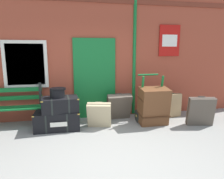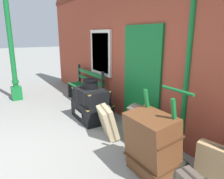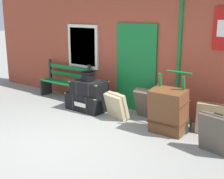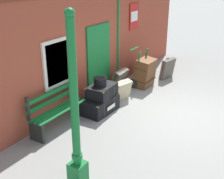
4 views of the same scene
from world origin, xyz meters
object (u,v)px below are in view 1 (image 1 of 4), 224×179
(platform_bench, at_px, (7,108))
(large_brown_trunk, at_px, (153,106))
(suitcase_slate, at_px, (119,106))
(porters_trolley, at_px, (150,111))
(round_hatbox, at_px, (57,92))
(steamer_trunk_base, at_px, (58,119))
(steamer_trunk_middle, at_px, (60,104))
(suitcase_olive, at_px, (201,111))
(suitcase_umber, at_px, (99,115))
(suitcase_oxblood, at_px, (171,105))

(platform_bench, relative_size, large_brown_trunk, 1.73)
(large_brown_trunk, distance_m, suitcase_slate, 0.92)
(porters_trolley, bearing_deg, round_hatbox, 179.90)
(steamer_trunk_base, height_order, large_brown_trunk, large_brown_trunk)
(platform_bench, bearing_deg, suitcase_slate, -1.31)
(steamer_trunk_middle, relative_size, suitcase_olive, 1.17)
(round_hatbox, bearing_deg, porters_trolley, -0.10)
(suitcase_slate, bearing_deg, porters_trolley, -25.67)
(steamer_trunk_middle, bearing_deg, large_brown_trunk, -4.11)
(round_hatbox, xyz_separation_m, porters_trolley, (2.25, -0.00, -0.59))
(suitcase_umber, bearing_deg, suitcase_olive, -9.34)
(porters_trolley, bearing_deg, suitcase_oxblood, 21.96)
(suitcase_umber, bearing_deg, steamer_trunk_base, 172.56)
(steamer_trunk_base, xyz_separation_m, large_brown_trunk, (2.27, -0.20, 0.25))
(suitcase_oxblood, bearing_deg, large_brown_trunk, -147.04)
(porters_trolley, bearing_deg, steamer_trunk_middle, -179.57)
(suitcase_olive, bearing_deg, suitcase_oxblood, 115.05)
(large_brown_trunk, relative_size, suitcase_umber, 1.51)
(platform_bench, bearing_deg, suitcase_oxblood, -1.80)
(platform_bench, distance_m, suitcase_olive, 4.62)
(porters_trolley, distance_m, suitcase_olive, 1.19)
(large_brown_trunk, relative_size, suitcase_slate, 1.33)
(platform_bench, distance_m, suitcase_slate, 2.72)
(suitcase_umber, height_order, suitcase_olive, suitcase_olive)
(suitcase_slate, bearing_deg, round_hatbox, -166.91)
(round_hatbox, bearing_deg, suitcase_olive, -8.51)
(steamer_trunk_base, relative_size, steamer_trunk_middle, 1.21)
(porters_trolley, xyz_separation_m, suitcase_slate, (-0.74, 0.35, 0.08))
(suitcase_slate, bearing_deg, large_brown_trunk, -35.63)
(large_brown_trunk, bearing_deg, suitcase_umber, 176.75)
(steamer_trunk_middle, xyz_separation_m, porters_trolley, (2.20, 0.02, -0.31))
(steamer_trunk_base, bearing_deg, porters_trolley, -0.63)
(platform_bench, height_order, large_brown_trunk, platform_bench)
(steamer_trunk_base, distance_m, suitcase_oxblood, 3.00)
(porters_trolley, relative_size, suitcase_olive, 1.65)
(steamer_trunk_middle, distance_m, suitcase_umber, 0.93)
(porters_trolley, distance_m, suitcase_umber, 1.32)
(platform_bench, height_order, steamer_trunk_middle, platform_bench)
(steamer_trunk_base, xyz_separation_m, suitcase_umber, (0.95, -0.12, 0.09))
(round_hatbox, relative_size, suitcase_umber, 0.58)
(steamer_trunk_middle, relative_size, round_hatbox, 2.40)
(large_brown_trunk, relative_size, suitcase_oxblood, 1.39)
(steamer_trunk_base, bearing_deg, suitcase_umber, -7.44)
(large_brown_trunk, xyz_separation_m, suitcase_oxblood, (0.71, 0.46, -0.15))
(steamer_trunk_base, xyz_separation_m, porters_trolley, (2.27, -0.02, 0.06))
(round_hatbox, bearing_deg, large_brown_trunk, -4.54)
(suitcase_olive, bearing_deg, round_hatbox, 171.49)
(platform_bench, xyz_separation_m, round_hatbox, (1.20, -0.41, 0.42))
(round_hatbox, distance_m, suitcase_umber, 1.09)
(steamer_trunk_middle, bearing_deg, suitcase_umber, -5.39)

